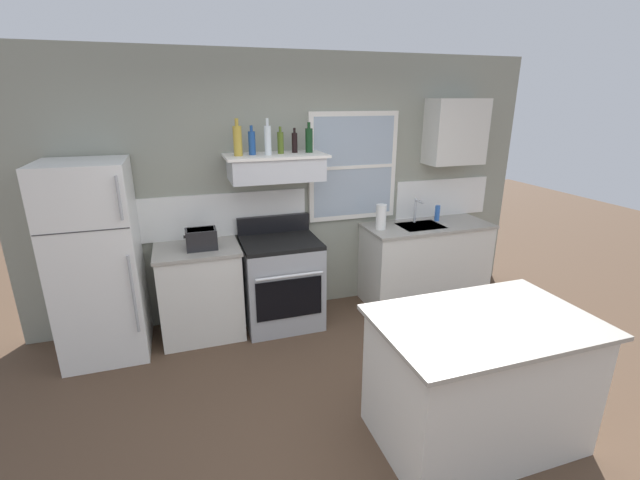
{
  "coord_description": "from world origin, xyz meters",
  "views": [
    {
      "loc": [
        -1.14,
        -2.12,
        2.25
      ],
      "look_at": [
        -0.05,
        1.2,
        1.1
      ],
      "focal_mm": 24.18,
      "sensor_mm": 36.0,
      "label": 1
    }
  ],
  "objects_px": {
    "bottle_olive_oil_square": "(281,142)",
    "bottle_dark_green_wine": "(309,140)",
    "stove_range": "(281,281)",
    "bottle_clear_tall": "(268,140)",
    "paper_towel_roll": "(381,217)",
    "dish_soap_bottle": "(437,213)",
    "refrigerator": "(97,262)",
    "toaster": "(201,239)",
    "bottle_champagne_gold_foil": "(238,140)",
    "kitchen_island": "(478,380)",
    "bottle_blue_liqueur": "(252,143)",
    "bottle_balsamic_dark": "(295,142)"
  },
  "relations": [
    {
      "from": "bottle_olive_oil_square",
      "to": "bottle_dark_green_wine",
      "type": "relative_size",
      "value": 0.88
    },
    {
      "from": "stove_range",
      "to": "bottle_dark_green_wine",
      "type": "distance_m",
      "value": 1.45
    },
    {
      "from": "bottle_clear_tall",
      "to": "paper_towel_roll",
      "type": "distance_m",
      "value": 1.46
    },
    {
      "from": "stove_range",
      "to": "dish_soap_bottle",
      "type": "xyz_separation_m",
      "value": [
        1.88,
        0.14,
        0.54
      ]
    },
    {
      "from": "refrigerator",
      "to": "toaster",
      "type": "height_order",
      "value": "refrigerator"
    },
    {
      "from": "refrigerator",
      "to": "bottle_olive_oil_square",
      "type": "bearing_deg",
      "value": 4.64
    },
    {
      "from": "toaster",
      "to": "bottle_champagne_gold_foil",
      "type": "relative_size",
      "value": 0.89
    },
    {
      "from": "refrigerator",
      "to": "bottle_champagne_gold_foil",
      "type": "relative_size",
      "value": 5.28
    },
    {
      "from": "bottle_olive_oil_square",
      "to": "paper_towel_roll",
      "type": "distance_m",
      "value": 1.33
    },
    {
      "from": "paper_towel_roll",
      "to": "kitchen_island",
      "type": "bearing_deg",
      "value": -96.73
    },
    {
      "from": "dish_soap_bottle",
      "to": "kitchen_island",
      "type": "relative_size",
      "value": 0.13
    },
    {
      "from": "refrigerator",
      "to": "paper_towel_roll",
      "type": "height_order",
      "value": "refrigerator"
    },
    {
      "from": "toaster",
      "to": "bottle_olive_oil_square",
      "type": "height_order",
      "value": "bottle_olive_oil_square"
    },
    {
      "from": "paper_towel_roll",
      "to": "dish_soap_bottle",
      "type": "distance_m",
      "value": 0.77
    },
    {
      "from": "bottle_blue_liqueur",
      "to": "dish_soap_bottle",
      "type": "height_order",
      "value": "bottle_blue_liqueur"
    },
    {
      "from": "bottle_champagne_gold_foil",
      "to": "kitchen_island",
      "type": "relative_size",
      "value": 0.24
    },
    {
      "from": "bottle_olive_oil_square",
      "to": "bottle_dark_green_wine",
      "type": "bearing_deg",
      "value": 1.33
    },
    {
      "from": "bottle_balsamic_dark",
      "to": "bottle_blue_liqueur",
      "type": "bearing_deg",
      "value": -174.02
    },
    {
      "from": "kitchen_island",
      "to": "bottle_balsamic_dark",
      "type": "bearing_deg",
      "value": 107.37
    },
    {
      "from": "bottle_olive_oil_square",
      "to": "dish_soap_bottle",
      "type": "xyz_separation_m",
      "value": [
        1.82,
        0.02,
        -0.85
      ]
    },
    {
      "from": "stove_range",
      "to": "bottle_olive_oil_square",
      "type": "xyz_separation_m",
      "value": [
        0.06,
        0.12,
        1.39
      ]
    },
    {
      "from": "bottle_blue_liqueur",
      "to": "paper_towel_roll",
      "type": "bearing_deg",
      "value": -3.17
    },
    {
      "from": "kitchen_island",
      "to": "refrigerator",
      "type": "bearing_deg",
      "value": 142.19
    },
    {
      "from": "bottle_dark_green_wine",
      "to": "stove_range",
      "type": "bearing_deg",
      "value": -160.5
    },
    {
      "from": "bottle_olive_oil_square",
      "to": "paper_towel_roll",
      "type": "bearing_deg",
      "value": -4.25
    },
    {
      "from": "bottle_clear_tall",
      "to": "bottle_dark_green_wine",
      "type": "bearing_deg",
      "value": 10.36
    },
    {
      "from": "bottle_blue_liqueur",
      "to": "dish_soap_bottle",
      "type": "xyz_separation_m",
      "value": [
        2.09,
        0.03,
        -0.86
      ]
    },
    {
      "from": "bottle_balsamic_dark",
      "to": "dish_soap_bottle",
      "type": "relative_size",
      "value": 1.31
    },
    {
      "from": "bottle_clear_tall",
      "to": "kitchen_island",
      "type": "height_order",
      "value": "bottle_clear_tall"
    },
    {
      "from": "stove_range",
      "to": "bottle_champagne_gold_foil",
      "type": "height_order",
      "value": "bottle_champagne_gold_foil"
    },
    {
      "from": "bottle_olive_oil_square",
      "to": "dish_soap_bottle",
      "type": "distance_m",
      "value": 2.01
    },
    {
      "from": "toaster",
      "to": "paper_towel_roll",
      "type": "relative_size",
      "value": 1.1
    },
    {
      "from": "bottle_champagne_gold_foil",
      "to": "dish_soap_bottle",
      "type": "bearing_deg",
      "value": 1.63
    },
    {
      "from": "bottle_dark_green_wine",
      "to": "dish_soap_bottle",
      "type": "height_order",
      "value": "bottle_dark_green_wine"
    },
    {
      "from": "dish_soap_bottle",
      "to": "bottle_clear_tall",
      "type": "bearing_deg",
      "value": -177.31
    },
    {
      "from": "refrigerator",
      "to": "kitchen_island",
      "type": "relative_size",
      "value": 1.26
    },
    {
      "from": "bottle_champagne_gold_foil",
      "to": "bottle_dark_green_wine",
      "type": "height_order",
      "value": "bottle_champagne_gold_foil"
    },
    {
      "from": "dish_soap_bottle",
      "to": "toaster",
      "type": "bearing_deg",
      "value": -176.72
    },
    {
      "from": "stove_range",
      "to": "dish_soap_bottle",
      "type": "bearing_deg",
      "value": 4.18
    },
    {
      "from": "toaster",
      "to": "bottle_balsamic_dark",
      "type": "xyz_separation_m",
      "value": [
        0.96,
        0.17,
        0.84
      ]
    },
    {
      "from": "bottle_champagne_gold_foil",
      "to": "bottle_dark_green_wine",
      "type": "xyz_separation_m",
      "value": [
        0.7,
        0.05,
        -0.02
      ]
    },
    {
      "from": "toaster",
      "to": "bottle_clear_tall",
      "type": "height_order",
      "value": "bottle_clear_tall"
    },
    {
      "from": "bottle_champagne_gold_foil",
      "to": "bottle_olive_oil_square",
      "type": "relative_size",
      "value": 1.32
    },
    {
      "from": "stove_range",
      "to": "toaster",
      "type": "bearing_deg",
      "value": -178.97
    },
    {
      "from": "bottle_clear_tall",
      "to": "bottle_dark_green_wine",
      "type": "xyz_separation_m",
      "value": [
        0.42,
        0.08,
        -0.02
      ]
    },
    {
      "from": "toaster",
      "to": "dish_soap_bottle",
      "type": "bearing_deg",
      "value": 3.28
    },
    {
      "from": "bottle_olive_oil_square",
      "to": "bottle_blue_liqueur",
      "type": "bearing_deg",
      "value": -178.99
    },
    {
      "from": "refrigerator",
      "to": "kitchen_island",
      "type": "height_order",
      "value": "refrigerator"
    },
    {
      "from": "bottle_clear_tall",
      "to": "bottle_champagne_gold_foil",
      "type": "bearing_deg",
      "value": 174.06
    },
    {
      "from": "toaster",
      "to": "stove_range",
      "type": "height_order",
      "value": "toaster"
    }
  ]
}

